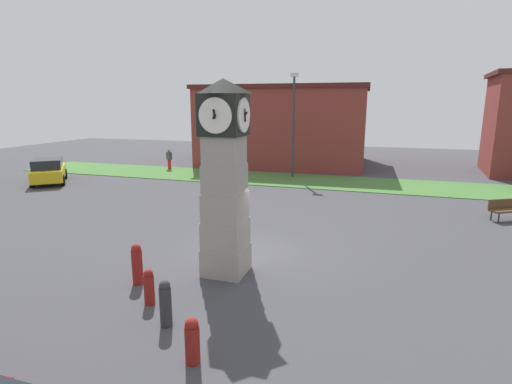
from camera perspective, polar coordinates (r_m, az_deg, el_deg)
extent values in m
plane|color=#424247|center=(13.34, -1.85, -8.94)|extent=(72.72, 72.72, 0.00)
cube|color=#9E998F|center=(11.92, -4.29, -9.59)|extent=(1.19, 1.19, 0.80)
cube|color=#9F9A90|center=(11.64, -4.35, -5.92)|extent=(1.14, 1.14, 0.80)
cube|color=#9F9A90|center=(11.41, -4.42, -2.09)|extent=(1.09, 1.09, 0.80)
cube|color=#9C978C|center=(11.24, -4.48, 1.88)|extent=(1.04, 1.04, 0.80)
cube|color=#9B958B|center=(11.12, -4.56, 5.95)|extent=(0.99, 0.99, 0.80)
cube|color=black|center=(11.05, -4.64, 10.91)|extent=(1.12, 1.12, 1.12)
cylinder|color=white|center=(11.59, -3.54, 11.00)|extent=(0.92, 0.04, 0.92)
cube|color=black|center=(11.62, -3.48, 11.00)|extent=(0.06, 0.21, 0.09)
cube|color=black|center=(11.62, -3.48, 11.00)|extent=(0.04, 0.16, 0.34)
cylinder|color=white|center=(10.51, -5.86, 10.80)|extent=(0.92, 0.04, 0.92)
cube|color=black|center=(10.49, -5.93, 10.80)|extent=(0.06, 0.18, 0.17)
cube|color=black|center=(10.49, -5.93, 10.80)|extent=(0.04, 0.18, 0.33)
cylinder|color=white|center=(10.84, -1.75, 10.91)|extent=(0.04, 0.92, 0.92)
cube|color=black|center=(10.83, -1.60, 10.91)|extent=(0.15, 0.06, 0.19)
cube|color=black|center=(10.83, -1.60, 10.91)|extent=(0.06, 0.04, 0.35)
cylinder|color=white|center=(11.28, -7.43, 10.88)|extent=(0.04, 0.92, 0.92)
cube|color=black|center=(11.29, -7.56, 10.88)|extent=(0.21, 0.06, 0.12)
cube|color=black|center=(11.29, -7.56, 10.88)|extent=(0.24, 0.04, 0.30)
pyramid|color=black|center=(11.05, -4.71, 14.86)|extent=(1.18, 1.18, 0.40)
cylinder|color=maroon|center=(11.62, -16.60, -10.24)|extent=(0.29, 0.29, 0.98)
sphere|color=maroon|center=(11.43, -16.76, -7.76)|extent=(0.26, 0.26, 0.26)
cylinder|color=maroon|center=(10.48, -15.01, -13.34)|extent=(0.26, 0.26, 0.77)
sphere|color=maroon|center=(10.31, -15.15, -11.22)|extent=(0.23, 0.23, 0.23)
cylinder|color=#333338|center=(9.44, -12.78, -15.68)|extent=(0.27, 0.27, 0.93)
sphere|color=#333338|center=(9.22, -12.94, -12.89)|extent=(0.24, 0.24, 0.24)
cylinder|color=maroon|center=(8.23, -9.07, -20.74)|extent=(0.29, 0.29, 0.77)
sphere|color=maroon|center=(8.01, -9.18, -18.17)|extent=(0.26, 0.26, 0.26)
cube|color=gold|center=(28.23, -27.48, 2.43)|extent=(3.89, 4.18, 0.71)
cube|color=#1E2328|center=(27.84, -27.66, 3.63)|extent=(2.64, 2.71, 0.58)
cylinder|color=black|center=(29.58, -28.82, 2.09)|extent=(0.58, 0.63, 0.64)
cylinder|color=black|center=(29.42, -25.61, 2.37)|extent=(0.58, 0.63, 0.64)
cylinder|color=black|center=(27.16, -29.37, 1.23)|extent=(0.58, 0.63, 0.64)
cylinder|color=black|center=(26.99, -25.88, 1.53)|extent=(0.58, 0.63, 0.64)
cube|color=brown|center=(20.04, 32.38, -2.24)|extent=(1.64, 1.23, 0.08)
cube|color=brown|center=(20.16, 31.97, -1.38)|extent=(1.41, 0.85, 0.40)
cylinder|color=#262628|center=(19.51, 31.37, -3.16)|extent=(0.06, 0.06, 0.45)
cylinder|color=#262628|center=(19.79, 30.58, -2.87)|extent=(0.06, 0.06, 0.45)
cylinder|color=red|center=(30.87, -12.37, 3.85)|extent=(0.14, 0.14, 0.77)
cylinder|color=red|center=(30.71, -12.14, 3.82)|extent=(0.14, 0.14, 0.77)
cube|color=#3F3F47|center=(30.70, -12.31, 5.08)|extent=(0.46, 0.38, 0.58)
sphere|color=#8C664C|center=(30.66, -12.35, 5.80)|extent=(0.21, 0.21, 0.21)
cylinder|color=#333338|center=(26.64, 5.36, 9.02)|extent=(0.14, 0.14, 6.56)
cube|color=silver|center=(26.65, 5.51, 16.33)|extent=(0.50, 0.24, 0.24)
cube|color=maroon|center=(33.52, 4.28, 9.23)|extent=(13.07, 9.92, 5.95)
cube|color=#4F1E1B|center=(33.49, 4.37, 14.57)|extent=(13.47, 10.22, 0.30)
cube|color=#477A38|center=(25.74, 9.40, 1.47)|extent=(43.63, 4.76, 0.04)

